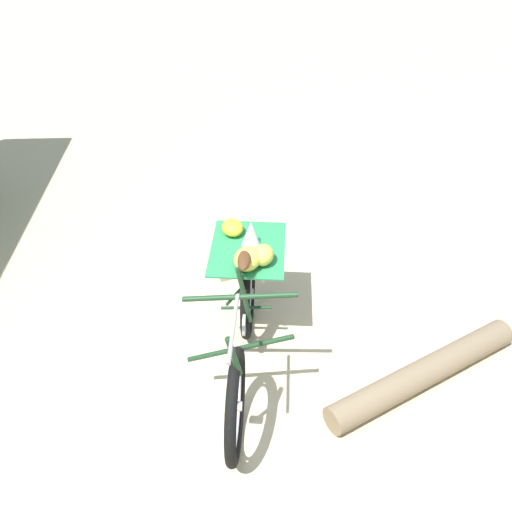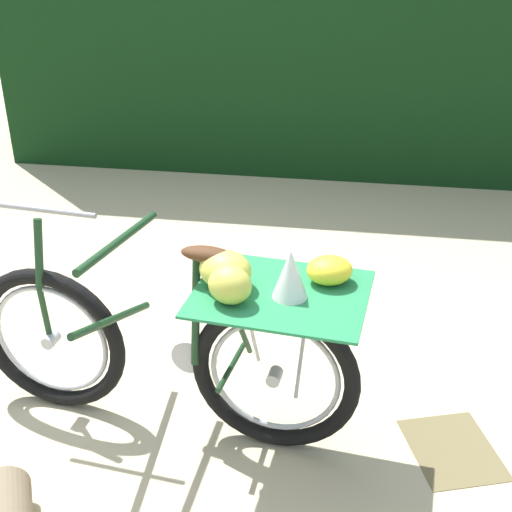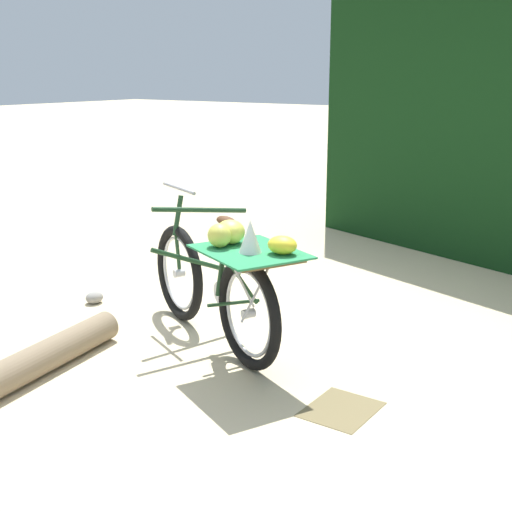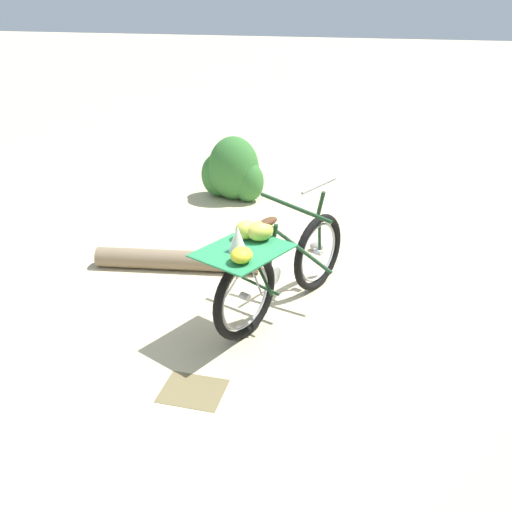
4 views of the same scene
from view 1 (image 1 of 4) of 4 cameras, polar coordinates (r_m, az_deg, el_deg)
name	(u,v)px [view 1 (image 1 of 4)]	position (r m, az deg, el deg)	size (l,w,h in m)	color
ground_plane	(225,396)	(3.89, -3.42, -14.92)	(60.00, 60.00, 0.00)	beige
bicycle	(244,319)	(3.71, -1.32, -6.84)	(1.02, 1.74, 1.03)	black
fallen_log	(424,373)	(4.07, 17.68, -11.94)	(0.20, 0.20, 1.64)	#7F6B51
leaf_litter_patch	(238,265)	(4.92, -1.98, -0.93)	(0.44, 0.36, 0.01)	olive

